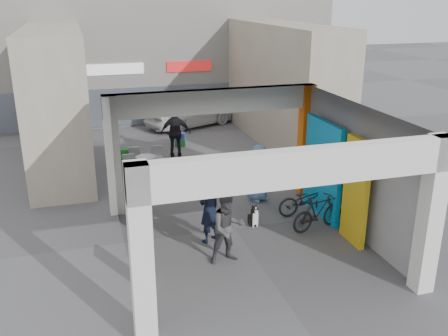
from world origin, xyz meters
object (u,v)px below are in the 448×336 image
object	(u,v)px
man_back_turned	(228,228)
man_crates	(176,133)
border_collie	(254,217)
white_van	(189,111)
bicycle_front	(307,200)
man_with_dog	(209,209)
produce_stand	(127,161)
bicycle_rear	(318,213)
cafe_set	(142,166)
man_elderly	(259,173)

from	to	relation	value
man_back_turned	man_crates	distance (m)	8.38
border_collie	white_van	world-z (taller)	white_van
bicycle_front	white_van	world-z (taller)	white_van
man_with_dog	man_crates	world-z (taller)	man_crates
produce_stand	white_van	world-z (taller)	white_van
border_collie	bicycle_rear	bearing A→B (deg)	-13.18
cafe_set	bicycle_rear	distance (m)	7.02
cafe_set	man_with_dog	bearing A→B (deg)	-79.73
man_with_dog	border_collie	bearing A→B (deg)	170.52
cafe_set	bicycle_front	bearing A→B (deg)	-49.02
man_elderly	man_crates	bearing A→B (deg)	87.07
man_back_turned	bicycle_front	bearing A→B (deg)	27.89
man_elderly	bicycle_front	xyz separation A→B (m)	(0.97, -1.42, -0.44)
man_elderly	man_with_dog	bearing A→B (deg)	-154.91
bicycle_rear	white_van	xyz separation A→B (m)	(-0.86, 11.95, 0.25)
man_with_dog	bicycle_rear	xyz separation A→B (m)	(3.01, -0.18, -0.41)
border_collie	man_with_dog	distance (m)	1.65
man_crates	white_van	distance (m)	4.80
cafe_set	man_elderly	size ratio (longest dim) A/B	0.83
cafe_set	man_elderly	world-z (taller)	man_elderly
border_collie	bicycle_rear	xyz separation A→B (m)	(1.59, -0.72, 0.24)
man_elderly	border_collie	bearing A→B (deg)	-134.86
man_back_turned	bicycle_rear	bearing A→B (deg)	13.43
border_collie	man_back_turned	size ratio (longest dim) A/B	0.37
cafe_set	man_elderly	distance (m)	4.66
produce_stand	man_with_dog	size ratio (longest dim) A/B	0.58
man_crates	bicycle_front	xyz separation A→B (m)	(2.57, -6.45, -0.52)
man_with_dog	cafe_set	bearing A→B (deg)	-110.20
man_crates	bicycle_rear	xyz separation A→B (m)	(2.44, -7.43, -0.49)
bicycle_rear	man_crates	bearing A→B (deg)	6.09
man_with_dog	bicycle_rear	distance (m)	3.04
man_with_dog	man_elderly	xyz separation A→B (m)	(2.17, 2.22, -0.01)
man_back_turned	bicycle_rear	world-z (taller)	man_back_turned
man_back_turned	bicycle_front	world-z (taller)	man_back_turned
cafe_set	produce_stand	bearing A→B (deg)	115.77
produce_stand	man_with_dog	bearing A→B (deg)	-75.17
bicycle_front	man_elderly	bearing A→B (deg)	34.38
man_elderly	bicycle_rear	xyz separation A→B (m)	(0.83, -2.40, -0.40)
produce_stand	bicycle_rear	world-z (taller)	bicycle_rear
border_collie	man_elderly	bearing A→B (deg)	76.90
produce_stand	white_van	bearing A→B (deg)	58.12
man_back_turned	man_elderly	distance (m)	3.91
cafe_set	man_with_dog	size ratio (longest dim) A/B	0.82
man_with_dog	man_elderly	world-z (taller)	man_with_dog
bicycle_front	white_van	bearing A→B (deg)	5.34
man_back_turned	white_van	bearing A→B (deg)	76.39
cafe_set	man_back_turned	size ratio (longest dim) A/B	0.85
man_elderly	cafe_set	bearing A→B (deg)	112.90
bicycle_front	man_crates	bearing A→B (deg)	21.88
produce_stand	cafe_set	bearing A→B (deg)	-61.98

